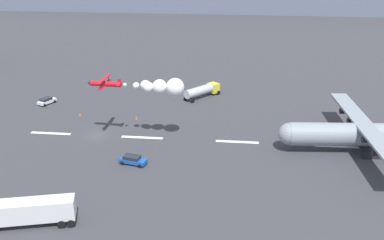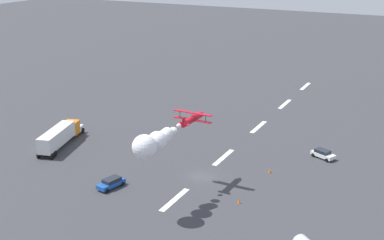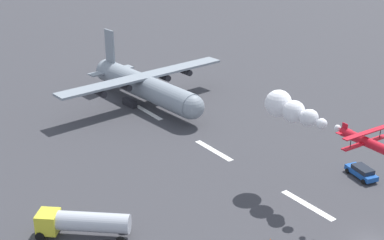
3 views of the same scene
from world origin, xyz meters
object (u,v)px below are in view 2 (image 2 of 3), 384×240
at_px(followme_car_yellow, 111,183).
at_px(traffic_cone_far, 239,201).
at_px(traffic_cone_near, 270,171).
at_px(airport_staff_sedan, 323,154).
at_px(stunt_biplane_red, 157,140).
at_px(semi_truck_orange, 60,135).

relative_size(followme_car_yellow, traffic_cone_far, 6.50).
bearing_deg(traffic_cone_near, followme_car_yellow, -50.98).
height_order(airport_staff_sedan, traffic_cone_far, airport_staff_sedan).
bearing_deg(stunt_biplane_red, airport_staff_sedan, 150.80).
xyz_separation_m(followme_car_yellow, traffic_cone_near, (-16.30, 20.12, -0.44)).
distance_m(semi_truck_orange, followme_car_yellow, 21.36).
relative_size(semi_truck_orange, traffic_cone_far, 20.04).
xyz_separation_m(stunt_biplane_red, followme_car_yellow, (-2.87, -10.09, -9.76)).
xyz_separation_m(airport_staff_sedan, traffic_cone_far, (22.54, -6.79, -0.44)).
relative_size(semi_truck_orange, airport_staff_sedan, 3.27).
bearing_deg(traffic_cone_near, stunt_biplane_red, -27.62).
bearing_deg(traffic_cone_far, followme_car_yellow, -78.78).
bearing_deg(semi_truck_orange, stunt_biplane_red, 65.16).
distance_m(traffic_cone_near, traffic_cone_far, 12.40).
bearing_deg(airport_staff_sedan, stunt_biplane_red, -29.20).
distance_m(stunt_biplane_red, semi_truck_orange, 32.73).
bearing_deg(semi_truck_orange, traffic_cone_far, 80.35).
bearing_deg(stunt_biplane_red, traffic_cone_far, 125.22).
xyz_separation_m(followme_car_yellow, airport_staff_sedan, (-26.45, 26.48, -0.00)).
height_order(followme_car_yellow, traffic_cone_near, followme_car_yellow).
bearing_deg(semi_truck_orange, airport_staff_sedan, 109.58).
relative_size(stunt_biplane_red, airport_staff_sedan, 3.94).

